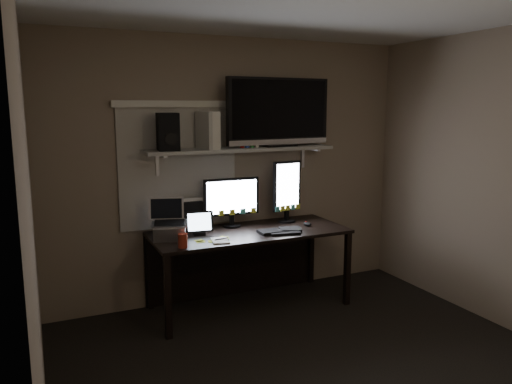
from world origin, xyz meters
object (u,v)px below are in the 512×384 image
laptop (169,220)px  game_console (208,130)px  tablet (199,223)px  mouse (307,224)px  speaker (168,132)px  monitor_portrait (287,191)px  desk (244,246)px  monitor_landscape (232,202)px  keyboard (280,231)px  tv (279,112)px  cup (183,241)px

laptop → game_console: bearing=40.3°
tablet → mouse: bearing=2.1°
mouse → speaker: speaker is taller
game_console → speaker: (-0.37, -0.02, -0.00)m
monitor_portrait → laptop: size_ratio=1.80×
desk → tablet: size_ratio=7.31×
monitor_landscape → keyboard: size_ratio=1.31×
tablet → desk: bearing=16.6°
tv → speaker: bearing=176.8°
desk → speaker: speaker is taller
mouse → speaker: (-1.27, 0.23, 0.89)m
desk → tv: (0.39, 0.07, 1.25)m
monitor_portrait → laptop: (-1.22, -0.17, -0.14)m
desk → keyboard: keyboard is taller
desk → monitor_portrait: monitor_portrait is taller
desk → monitor_portrait: bearing=7.1°
laptop → mouse: bearing=14.2°
desk → game_console: (-0.32, 0.07, 1.09)m
mouse → monitor_landscape: bearing=158.0°
cup → tv: (1.10, 0.47, 1.02)m
monitor_portrait → cup: (-1.19, -0.46, -0.25)m
laptop → speaker: size_ratio=1.05×
desk → monitor_portrait: (0.48, 0.06, 0.48)m
tablet → game_console: (0.15, 0.15, 0.81)m
cup → game_console: bearing=50.6°
monitor_landscape → mouse: 0.76m
laptop → cup: 0.32m
monitor_portrait → game_console: size_ratio=1.85×
keyboard → tablet: bearing=174.0°
desk → monitor_portrait: size_ratio=2.93×
desk → tv: 1.31m
tablet → laptop: bearing=-165.5°
monitor_landscape → tablet: 0.44m
monitor_portrait → tv: (-0.09, 0.01, 0.77)m
cup → mouse: bearing=10.0°
cup → speaker: (0.02, 0.45, 0.86)m
game_console → tablet: bearing=-149.9°
desk → monitor_landscape: monitor_landscape is taller
mouse → cup: bearing=-170.1°
tablet → laptop: laptop is taller
keyboard → tv: tv is taller
mouse → game_console: (-0.90, 0.25, 0.90)m
cup → speaker: bearing=87.7°
mouse → laptop: laptop is taller
mouse → laptop: bearing=177.0°
tablet → laptop: (-0.27, -0.03, 0.06)m
desk → mouse: size_ratio=18.22×
desk → speaker: (-0.69, 0.05, 1.09)m
tablet → keyboard: bearing=-8.2°
tv → tablet: bearing=-174.7°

